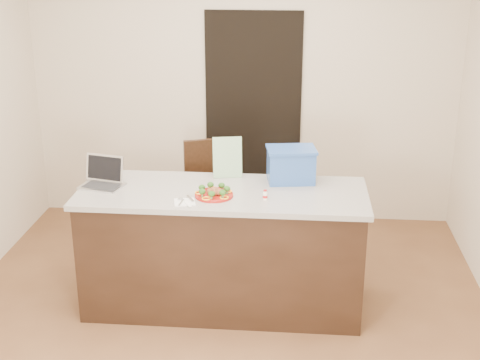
# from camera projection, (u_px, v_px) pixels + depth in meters

# --- Properties ---
(ground) EXTENTS (4.00, 4.00, 0.00)m
(ground) POSITION_uv_depth(u_px,v_px,m) (220.00, 322.00, 4.83)
(ground) COLOR brown
(ground) RESTS_ON ground
(room_shell) EXTENTS (4.00, 4.00, 4.00)m
(room_shell) POSITION_uv_depth(u_px,v_px,m) (217.00, 103.00, 4.27)
(room_shell) COLOR white
(room_shell) RESTS_ON ground
(doorway) EXTENTS (0.90, 0.02, 2.00)m
(doorway) POSITION_uv_depth(u_px,v_px,m) (253.00, 118.00, 6.33)
(doorway) COLOR black
(doorway) RESTS_ON ground
(island) EXTENTS (2.06, 0.76, 0.92)m
(island) POSITION_uv_depth(u_px,v_px,m) (223.00, 249.00, 4.90)
(island) COLOR black
(island) RESTS_ON ground
(plate) EXTENTS (0.27, 0.27, 0.02)m
(plate) POSITION_uv_depth(u_px,v_px,m) (214.00, 195.00, 4.64)
(plate) COLOR maroon
(plate) RESTS_ON island
(meatballs) EXTENTS (0.11, 0.11, 0.04)m
(meatballs) POSITION_uv_depth(u_px,v_px,m) (214.00, 191.00, 4.64)
(meatballs) COLOR brown
(meatballs) RESTS_ON plate
(broccoli) EXTENTS (0.23, 0.22, 0.04)m
(broccoli) POSITION_uv_depth(u_px,v_px,m) (214.00, 189.00, 4.63)
(broccoli) COLOR #1D4612
(broccoli) RESTS_ON plate
(pepper_rings) EXTENTS (0.26, 0.26, 0.01)m
(pepper_rings) POSITION_uv_depth(u_px,v_px,m) (214.00, 194.00, 4.64)
(pepper_rings) COLOR #FFAC1A
(pepper_rings) RESTS_ON plate
(napkin) EXTENTS (0.17, 0.17, 0.01)m
(napkin) POSITION_uv_depth(u_px,v_px,m) (185.00, 202.00, 4.54)
(napkin) COLOR silver
(napkin) RESTS_ON island
(fork) EXTENTS (0.03, 0.14, 0.00)m
(fork) POSITION_uv_depth(u_px,v_px,m) (182.00, 201.00, 4.54)
(fork) COLOR #ABACB0
(fork) RESTS_ON napkin
(knife) EXTENTS (0.07, 0.21, 0.01)m
(knife) POSITION_uv_depth(u_px,v_px,m) (189.00, 202.00, 4.51)
(knife) COLOR white
(knife) RESTS_ON napkin
(yogurt_bottle) EXTENTS (0.03, 0.03, 0.07)m
(yogurt_bottle) POSITION_uv_depth(u_px,v_px,m) (265.00, 196.00, 4.58)
(yogurt_bottle) COLOR white
(yogurt_bottle) RESTS_ON island
(laptop) EXTENTS (0.34, 0.30, 0.21)m
(laptop) POSITION_uv_depth(u_px,v_px,m) (103.00, 177.00, 4.84)
(laptop) COLOR #B7B8BC
(laptop) RESTS_ON island
(leaflet) EXTENTS (0.22, 0.09, 0.31)m
(leaflet) POSITION_uv_depth(u_px,v_px,m) (227.00, 157.00, 4.96)
(leaflet) COLOR silver
(leaflet) RESTS_ON island
(blue_box) EXTENTS (0.39, 0.31, 0.26)m
(blue_box) POSITION_uv_depth(u_px,v_px,m) (291.00, 165.00, 4.89)
(blue_box) COLOR #2B529E
(blue_box) RESTS_ON island
(chair) EXTENTS (0.57, 0.58, 1.01)m
(chair) POSITION_uv_depth(u_px,v_px,m) (209.00, 191.00, 5.70)
(chair) COLOR #331C0F
(chair) RESTS_ON ground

